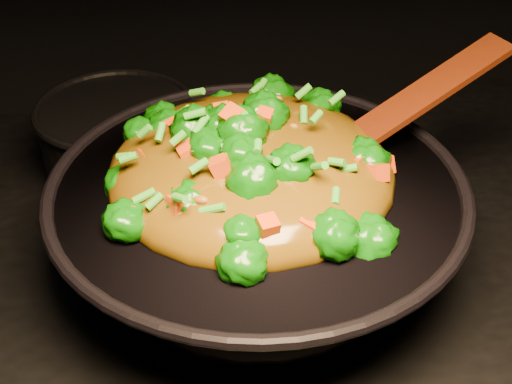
{
  "coord_description": "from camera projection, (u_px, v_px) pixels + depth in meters",
  "views": [
    {
      "loc": [
        -0.05,
        -0.51,
        1.43
      ],
      "look_at": [
        0.03,
        0.07,
        1.0
      ],
      "focal_mm": 50.0,
      "sensor_mm": 36.0,
      "label": 1
    }
  ],
  "objects": [
    {
      "name": "wok",
      "position": [
        257.0,
        230.0,
        0.75
      ],
      "size": [
        0.49,
        0.49,
        0.12
      ],
      "primitive_type": null,
      "rotation": [
        0.0,
        0.0,
        0.21
      ],
      "color": "black",
      "rests_on": "stovetop"
    },
    {
      "name": "stir_fry",
      "position": [
        251.0,
        135.0,
        0.69
      ],
      "size": [
        0.35,
        0.35,
        0.1
      ],
      "primitive_type": null,
      "rotation": [
        0.0,
        0.0,
        0.21
      ],
      "color": "#0E5906",
      "rests_on": "wok"
    },
    {
      "name": "spatula",
      "position": [
        403.0,
        109.0,
        0.75
      ],
      "size": [
        0.25,
        0.12,
        0.11
      ],
      "primitive_type": "cube",
      "rotation": [
        0.0,
        -0.38,
        0.31
      ],
      "color": "#341603",
      "rests_on": "wok"
    },
    {
      "name": "back_pot",
      "position": [
        120.0,
        143.0,
        0.89
      ],
      "size": [
        0.24,
        0.24,
        0.11
      ],
      "primitive_type": "cylinder",
      "rotation": [
        0.0,
        0.0,
        -0.31
      ],
      "color": "black",
      "rests_on": "stovetop"
    }
  ]
}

